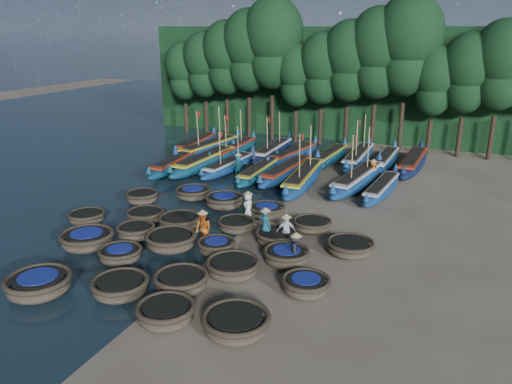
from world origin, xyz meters
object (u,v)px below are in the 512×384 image
at_px(coracle_17, 236,225).
at_px(long_boat_13, 293,155).
at_px(coracle_2, 120,287).
at_px(fisherman_6, 373,171).
at_px(long_boat_8, 382,188).
at_px(long_boat_2, 205,161).
at_px(long_boat_17, 413,163).
at_px(coracle_3, 166,313).
at_px(coracle_24, 312,225).
at_px(coracle_9, 306,285).
at_px(coracle_21, 193,193).
at_px(coracle_11, 136,231).
at_px(long_boat_14, 329,157).
at_px(coracle_18, 276,237).
at_px(fisherman_2, 203,228).
at_px(coracle_6, 120,254).
at_px(long_boat_3, 229,166).
at_px(long_boat_9, 196,144).
at_px(coracle_7, 181,282).
at_px(long_boat_11, 233,150).
at_px(long_boat_15, 358,157).
at_px(coracle_19, 350,247).
at_px(coracle_12, 171,241).
at_px(long_boat_7, 358,179).
at_px(long_boat_1, 176,163).
at_px(fisherman_4, 286,229).
at_px(long_boat_6, 303,178).
at_px(fisherman_3, 296,250).
at_px(coracle_4, 236,323).
at_px(fisherman_0, 248,206).
at_px(coracle_10, 87,217).
at_px(long_boat_5, 287,171).
at_px(coracle_23, 267,211).
at_px(long_boat_16, 385,160).
at_px(coracle_15, 145,216).
at_px(coracle_22, 224,201).
at_px(fisherman_1, 265,225).
at_px(coracle_5, 87,239).
at_px(coracle_14, 286,256).
at_px(coracle_1, 39,284).
at_px(long_boat_10, 210,148).
at_px(coracle_8, 233,267).
at_px(coracle_13, 216,246).
at_px(fisherman_5, 238,165).
at_px(coracle_20, 142,197).

bearing_deg(coracle_17, long_boat_13, 98.06).
bearing_deg(coracle_2, fisherman_6, 72.45).
bearing_deg(long_boat_8, long_boat_13, 148.42).
relative_size(long_boat_2, long_boat_17, 1.04).
relative_size(coracle_3, coracle_24, 1.25).
distance_m(coracle_9, coracle_21, 12.71).
height_order(coracle_11, long_boat_14, long_boat_14).
height_order(coracle_18, fisherman_2, fisherman_2).
distance_m(coracle_6, long_boat_13, 19.67).
relative_size(long_boat_3, long_boat_9, 0.94).
relative_size(coracle_7, long_boat_14, 0.28).
relative_size(long_boat_11, fisherman_6, 4.92).
bearing_deg(long_boat_15, coracle_19, -79.46).
relative_size(coracle_12, long_boat_7, 0.28).
xyz_separation_m(coracle_18, long_boat_3, (-7.66, 10.35, 0.09)).
relative_size(long_boat_1, fisherman_4, 4.63).
relative_size(long_boat_6, fisherman_3, 5.27).
relative_size(coracle_4, coracle_18, 1.24).
bearing_deg(fisherman_3, fisherman_0, 18.48).
bearing_deg(coracle_10, coracle_18, 8.09).
bearing_deg(long_boat_11, fisherman_3, -56.60).
bearing_deg(long_boat_5, coracle_23, -73.43).
relative_size(coracle_12, coracle_17, 1.15).
bearing_deg(long_boat_9, long_boat_15, -1.55).
distance_m(long_boat_7, long_boat_9, 15.57).
bearing_deg(coracle_9, long_boat_16, 91.27).
xyz_separation_m(coracle_15, fisherman_2, (4.35, -1.45, 0.53)).
bearing_deg(coracle_22, fisherman_6, 51.34).
height_order(long_boat_2, long_boat_11, long_boat_11).
bearing_deg(long_boat_16, fisherman_3, -91.04).
bearing_deg(long_boat_16, coracle_11, -114.49).
distance_m(coracle_21, fisherman_1, 7.75).
bearing_deg(coracle_12, coracle_5, -158.07).
relative_size(coracle_9, coracle_14, 0.90).
xyz_separation_m(coracle_1, coracle_18, (6.69, 8.09, -0.08)).
height_order(coracle_17, long_boat_10, long_boat_10).
xyz_separation_m(coracle_1, fisherman_4, (7.13, 8.19, 0.35)).
height_order(long_boat_5, fisherman_2, fisherman_2).
distance_m(coracle_8, long_boat_17, 20.43).
bearing_deg(coracle_11, coracle_18, 18.23).
bearing_deg(coracle_17, coracle_21, 143.06).
distance_m(long_boat_16, fisherman_3, 17.99).
distance_m(coracle_14, fisherman_4, 2.08).
bearing_deg(coracle_13, long_boat_7, 73.34).
relative_size(coracle_8, fisherman_1, 1.34).
distance_m(coracle_13, long_boat_14, 17.67).
relative_size(coracle_5, fisherman_5, 1.68).
bearing_deg(long_boat_17, long_boat_8, -96.73).
relative_size(fisherman_1, fisherman_3, 1.13).
relative_size(coracle_20, long_boat_2, 0.25).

